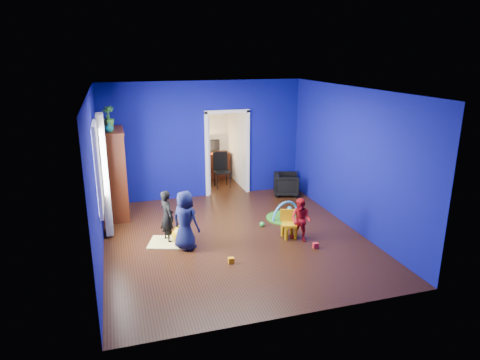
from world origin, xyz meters
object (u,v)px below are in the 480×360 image
object	(u,v)px
child_navy	(185,220)
crt_tv	(115,172)
child_black	(167,216)
tv_armoire	(113,174)
toddler_red	(301,220)
armchair	(286,184)
vase	(109,127)
play_mat	(285,218)
kid_chair	(289,226)
study_desk	(214,165)
folding_chair	(222,171)
hopper_ball	(181,234)

from	to	relation	value
child_navy	crt_tv	bearing A→B (deg)	-15.07
child_black	tv_armoire	distance (m)	2.03
child_black	toddler_red	world-z (taller)	child_black
armchair	vase	bearing A→B (deg)	115.74
play_mat	kid_chair	bearing A→B (deg)	-108.76
child_navy	armchair	bearing A→B (deg)	-95.55
child_black	study_desk	world-z (taller)	child_black
child_black	child_navy	bearing A→B (deg)	-164.02
toddler_red	play_mat	distance (m)	1.25
armchair	child_navy	distance (m)	3.85
vase	folding_chair	size ratio (longest dim) A/B	0.21
kid_chair	play_mat	bearing A→B (deg)	89.98
child_navy	folding_chair	xyz separation A→B (m)	(1.60, 3.48, -0.11)
play_mat	study_desk	world-z (taller)	study_desk
vase	crt_tv	distance (m)	1.08
play_mat	folding_chair	size ratio (longest dim) A/B	0.93
study_desk	child_navy	bearing A→B (deg)	-109.83
child_navy	study_desk	size ratio (longest dim) A/B	1.28
study_desk	vase	bearing A→B (deg)	-137.51
child_navy	play_mat	bearing A→B (deg)	-113.72
armchair	toddler_red	bearing A→B (deg)	-178.31
toddler_red	kid_chair	size ratio (longest dim) A/B	1.72
play_mat	hopper_ball	bearing A→B (deg)	-165.72
armchair	child_navy	xyz separation A→B (m)	(-3.02, -2.38, 0.28)
armchair	toddler_red	xyz separation A→B (m)	(-0.82, -2.67, 0.15)
armchair	hopper_ball	bearing A→B (deg)	143.45
armchair	kid_chair	world-z (taller)	armchair
toddler_red	kid_chair	bearing A→B (deg)	174.55
vase	crt_tv	world-z (taller)	vase
kid_chair	child_black	bearing A→B (deg)	-173.59
child_black	child_navy	xyz separation A→B (m)	(0.28, -0.41, 0.05)
armchair	folding_chair	size ratio (longest dim) A/B	0.68
child_navy	kid_chair	distance (m)	2.08
child_black	crt_tv	xyz separation A→B (m)	(-0.90, 1.74, 0.50)
child_black	hopper_ball	world-z (taller)	child_black
crt_tv	play_mat	bearing A→B (deg)	-19.89
child_black	kid_chair	bearing A→B (deg)	-120.80
armchair	tv_armoire	world-z (taller)	tv_armoire
armchair	folding_chair	xyz separation A→B (m)	(-1.42, 1.10, 0.18)
child_navy	kid_chair	bearing A→B (deg)	-136.47
kid_chair	study_desk	distance (m)	4.56
armchair	vase	size ratio (longest dim) A/B	3.23
play_mat	folding_chair	distance (m)	2.76
crt_tv	study_desk	xyz separation A→B (m)	(2.78, 2.28, -0.65)
child_black	folding_chair	size ratio (longest dim) A/B	1.13
vase	child_navy	bearing A→B (deg)	-56.67
tv_armoire	kid_chair	size ratio (longest dim) A/B	3.92
armchair	child_black	bearing A→B (deg)	139.46
hopper_ball	folding_chair	world-z (taller)	folding_chair
tv_armoire	crt_tv	size ratio (longest dim) A/B	2.80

